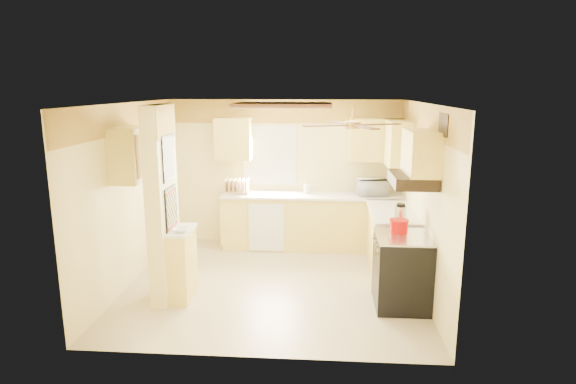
# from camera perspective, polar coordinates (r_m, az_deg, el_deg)

# --- Properties ---
(floor) EXTENTS (4.00, 4.00, 0.00)m
(floor) POSITION_cam_1_polar(r_m,az_deg,el_deg) (6.89, -1.70, -10.78)
(floor) COLOR tan
(floor) RESTS_ON ground
(ceiling) EXTENTS (4.00, 4.00, 0.00)m
(ceiling) POSITION_cam_1_polar(r_m,az_deg,el_deg) (6.34, -1.85, 10.47)
(ceiling) COLOR white
(ceiling) RESTS_ON wall_back
(wall_back) EXTENTS (4.00, 0.00, 4.00)m
(wall_back) POSITION_cam_1_polar(r_m,az_deg,el_deg) (8.36, -0.43, 2.31)
(wall_back) COLOR #F6E396
(wall_back) RESTS_ON floor
(wall_front) EXTENTS (4.00, 0.00, 4.00)m
(wall_front) POSITION_cam_1_polar(r_m,az_deg,el_deg) (4.69, -4.18, -5.81)
(wall_front) COLOR #F6E396
(wall_front) RESTS_ON floor
(wall_left) EXTENTS (0.00, 3.80, 3.80)m
(wall_left) POSITION_cam_1_polar(r_m,az_deg,el_deg) (7.00, -18.29, -0.30)
(wall_left) COLOR #F6E396
(wall_left) RESTS_ON floor
(wall_right) EXTENTS (0.00, 3.80, 3.80)m
(wall_right) POSITION_cam_1_polar(r_m,az_deg,el_deg) (6.61, 15.75, -0.86)
(wall_right) COLOR #F6E396
(wall_right) RESTS_ON floor
(wallpaper_border) EXTENTS (4.00, 0.02, 0.40)m
(wallpaper_border) POSITION_cam_1_polar(r_m,az_deg,el_deg) (8.22, -0.46, 9.51)
(wallpaper_border) COLOR yellow
(wallpaper_border) RESTS_ON wall_back
(partition_column) EXTENTS (0.20, 0.70, 2.50)m
(partition_column) POSITION_cam_1_polar(r_m,az_deg,el_deg) (6.27, -14.68, -1.51)
(partition_column) COLOR #F6E396
(partition_column) RESTS_ON floor
(partition_ledge) EXTENTS (0.25, 0.55, 0.90)m
(partition_ledge) POSITION_cam_1_polar(r_m,az_deg,el_deg) (6.44, -12.41, -8.48)
(partition_ledge) COLOR #F5D45F
(partition_ledge) RESTS_ON floor
(ledge_top) EXTENTS (0.28, 0.58, 0.04)m
(ledge_top) POSITION_cam_1_polar(r_m,az_deg,el_deg) (6.29, -12.61, -4.48)
(ledge_top) COLOR white
(ledge_top) RESTS_ON partition_ledge
(lower_cabinets_back) EXTENTS (3.00, 0.60, 0.90)m
(lower_cabinets_back) POSITION_cam_1_polar(r_m,az_deg,el_deg) (8.22, 2.89, -3.60)
(lower_cabinets_back) COLOR #F5D45F
(lower_cabinets_back) RESTS_ON floor
(lower_cabinets_right) EXTENTS (0.60, 1.40, 0.90)m
(lower_cabinets_right) POSITION_cam_1_polar(r_m,az_deg,el_deg) (7.34, 12.16, -5.85)
(lower_cabinets_right) COLOR #F5D45F
(lower_cabinets_right) RESTS_ON floor
(countertop_back) EXTENTS (3.04, 0.64, 0.04)m
(countertop_back) POSITION_cam_1_polar(r_m,az_deg,el_deg) (8.10, 2.92, -0.42)
(countertop_back) COLOR white
(countertop_back) RESTS_ON lower_cabinets_back
(countertop_right) EXTENTS (0.64, 1.44, 0.04)m
(countertop_right) POSITION_cam_1_polar(r_m,az_deg,el_deg) (7.21, 12.25, -2.30)
(countertop_right) COLOR white
(countertop_right) RESTS_ON lower_cabinets_right
(dishwasher_panel) EXTENTS (0.58, 0.02, 0.80)m
(dishwasher_panel) POSITION_cam_1_polar(r_m,az_deg,el_deg) (7.98, -2.57, -4.24)
(dishwasher_panel) COLOR white
(dishwasher_panel) RESTS_ON lower_cabinets_back
(window) EXTENTS (0.92, 0.02, 1.02)m
(window) POSITION_cam_1_polar(r_m,az_deg,el_deg) (8.32, -2.16, 4.35)
(window) COLOR white
(window) RESTS_ON wall_back
(upper_cab_back_left) EXTENTS (0.60, 0.35, 0.70)m
(upper_cab_back_left) POSITION_cam_1_polar(r_m,az_deg,el_deg) (8.22, -6.49, 6.29)
(upper_cab_back_left) COLOR #F5D45F
(upper_cab_back_left) RESTS_ON wall_back
(upper_cab_back_right) EXTENTS (0.90, 0.35, 0.70)m
(upper_cab_back_right) POSITION_cam_1_polar(r_m,az_deg,el_deg) (8.12, 10.48, 6.09)
(upper_cab_back_right) COLOR #F5D45F
(upper_cab_back_right) RESTS_ON wall_back
(upper_cab_right) EXTENTS (0.35, 1.00, 0.70)m
(upper_cab_right) POSITION_cam_1_polar(r_m,az_deg,el_deg) (7.69, 12.91, 5.64)
(upper_cab_right) COLOR #F5D45F
(upper_cab_right) RESTS_ON wall_right
(upper_cab_left_wall) EXTENTS (0.35, 0.75, 0.70)m
(upper_cab_left_wall) POSITION_cam_1_polar(r_m,az_deg,el_deg) (6.60, -18.05, 4.28)
(upper_cab_left_wall) COLOR #F5D45F
(upper_cab_left_wall) RESTS_ON wall_left
(upper_cab_over_stove) EXTENTS (0.35, 0.76, 0.52)m
(upper_cab_over_stove) POSITION_cam_1_polar(r_m,az_deg,el_deg) (5.92, 15.52, 4.55)
(upper_cab_over_stove) COLOR #F5D45F
(upper_cab_over_stove) RESTS_ON wall_right
(stove) EXTENTS (0.68, 0.77, 0.92)m
(stove) POSITION_cam_1_polar(r_m,az_deg,el_deg) (6.26, 13.32, -9.04)
(stove) COLOR black
(stove) RESTS_ON floor
(range_hood) EXTENTS (0.50, 0.76, 0.14)m
(range_hood) POSITION_cam_1_polar(r_m,az_deg,el_deg) (5.96, 14.53, 1.43)
(range_hood) COLOR black
(range_hood) RESTS_ON upper_cab_over_stove
(poster_menu) EXTENTS (0.02, 0.42, 0.57)m
(poster_menu) POSITION_cam_1_polar(r_m,az_deg,el_deg) (6.12, -13.99, 3.93)
(poster_menu) COLOR black
(poster_menu) RESTS_ON partition_column
(poster_nashville) EXTENTS (0.02, 0.42, 0.57)m
(poster_nashville) POSITION_cam_1_polar(r_m,az_deg,el_deg) (6.25, -13.68, -1.98)
(poster_nashville) COLOR black
(poster_nashville) RESTS_ON partition_column
(ceiling_light_panel) EXTENTS (1.35, 0.95, 0.06)m
(ceiling_light_panel) POSITION_cam_1_polar(r_m,az_deg,el_deg) (6.83, -0.56, 10.24)
(ceiling_light_panel) COLOR brown
(ceiling_light_panel) RESTS_ON ceiling
(ceiling_fan) EXTENTS (1.15, 1.15, 0.26)m
(ceiling_fan) POSITION_cam_1_polar(r_m,az_deg,el_deg) (5.63, 7.68, 7.94)
(ceiling_fan) COLOR gold
(ceiling_fan) RESTS_ON ceiling
(vent_grate) EXTENTS (0.02, 0.40, 0.25)m
(vent_grate) POSITION_cam_1_polar(r_m,az_deg,el_deg) (5.58, 17.99, 7.56)
(vent_grate) COLOR black
(vent_grate) RESTS_ON wall_right
(microwave) EXTENTS (0.53, 0.40, 0.27)m
(microwave) POSITION_cam_1_polar(r_m,az_deg,el_deg) (8.11, 9.99, 0.56)
(microwave) COLOR white
(microwave) RESTS_ON countertop_back
(bowl) EXTENTS (0.20, 0.20, 0.05)m
(bowl) POSITION_cam_1_polar(r_m,az_deg,el_deg) (6.15, -12.54, -4.42)
(bowl) COLOR white
(bowl) RESTS_ON ledge_top
(dutch_oven) EXTENTS (0.24, 0.24, 0.16)m
(dutch_oven) POSITION_cam_1_polar(r_m,az_deg,el_deg) (6.23, 13.01, -3.91)
(dutch_oven) COLOR #BD0702
(dutch_oven) RESTS_ON stove
(kettle) EXTENTS (0.17, 0.17, 0.25)m
(kettle) POSITION_cam_1_polar(r_m,az_deg,el_deg) (6.57, 13.20, -2.52)
(kettle) COLOR silver
(kettle) RESTS_ON countertop_right
(dish_rack) EXTENTS (0.43, 0.32, 0.24)m
(dish_rack) POSITION_cam_1_polar(r_m,az_deg,el_deg) (8.20, -6.13, 0.47)
(dish_rack) COLOR tan
(dish_rack) RESTS_ON countertop_back
(utensil_crock) EXTENTS (0.12, 0.12, 0.23)m
(utensil_crock) POSITION_cam_1_polar(r_m,az_deg,el_deg) (8.16, 2.29, 0.39)
(utensil_crock) COLOR white
(utensil_crock) RESTS_ON countertop_back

